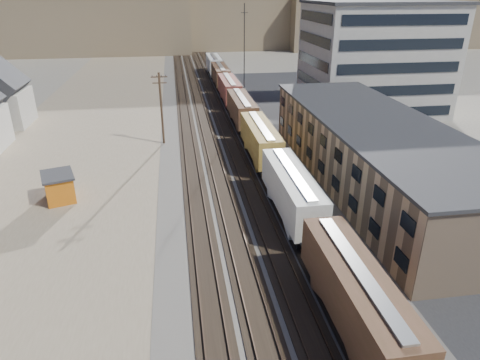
{
  "coord_description": "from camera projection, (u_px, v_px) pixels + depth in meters",
  "views": [
    {
      "loc": [
        -6.56,
        -16.84,
        20.12
      ],
      "look_at": [
        -0.74,
        21.03,
        3.0
      ],
      "focal_mm": 32.0,
      "sensor_mm": 36.0,
      "label": 1
    }
  ],
  "objects": [
    {
      "name": "ballast_bed",
      "position": [
        217.0,
        125.0,
        69.43
      ],
      "size": [
        18.0,
        200.0,
        0.06
      ],
      "primitive_type": "cube",
      "color": "#4C4742",
      "rests_on": "ground"
    },
    {
      "name": "dirt_yard",
      "position": [
        78.0,
        152.0,
        57.63
      ],
      "size": [
        24.0,
        180.0,
        0.03
      ],
      "primitive_type": "cube",
      "color": "#796853",
      "rests_on": "ground"
    },
    {
      "name": "asphalt_lot",
      "position": [
        387.0,
        149.0,
        58.95
      ],
      "size": [
        26.0,
        120.0,
        0.04
      ],
      "primitive_type": "cube",
      "color": "#232326",
      "rests_on": "ground"
    },
    {
      "name": "rail_tracks",
      "position": [
        214.0,
        124.0,
        69.32
      ],
      "size": [
        11.4,
        200.0,
        0.24
      ],
      "color": "black",
      "rests_on": "ground"
    },
    {
      "name": "freight_train",
      "position": [
        250.0,
        122.0,
        60.86
      ],
      "size": [
        3.0,
        119.74,
        4.46
      ],
      "color": "black",
      "rests_on": "ground"
    },
    {
      "name": "warehouse",
      "position": [
        374.0,
        151.0,
        47.47
      ],
      "size": [
        12.4,
        40.4,
        7.25
      ],
      "color": "tan",
      "rests_on": "ground"
    },
    {
      "name": "office_tower",
      "position": [
        374.0,
        58.0,
        74.01
      ],
      "size": [
        22.6,
        18.6,
        18.45
      ],
      "color": "#9E998E",
      "rests_on": "ground"
    },
    {
      "name": "utility_pole_north",
      "position": [
        161.0,
        107.0,
        58.88
      ],
      "size": [
        2.2,
        0.32,
        10.0
      ],
      "color": "#382619",
      "rests_on": "ground"
    },
    {
      "name": "radio_mast",
      "position": [
        244.0,
        57.0,
        75.57
      ],
      "size": [
        1.2,
        0.16,
        18.0
      ],
      "color": "black",
      "rests_on": "ground"
    },
    {
      "name": "hills_north",
      "position": [
        186.0,
        6.0,
        170.12
      ],
      "size": [
        265.0,
        80.0,
        32.0
      ],
      "color": "brown",
      "rests_on": "ground"
    },
    {
      "name": "maintenance_shed",
      "position": [
        59.0,
        187.0,
        44.14
      ],
      "size": [
        4.11,
        4.69,
        2.89
      ],
      "color": "#C06112",
      "rests_on": "ground"
    },
    {
      "name": "parked_car_blue",
      "position": [
        387.0,
        118.0,
        70.38
      ],
      "size": [
        4.57,
        5.68,
        1.44
      ],
      "primitive_type": "imported",
      "rotation": [
        0.0,
        0.0,
        0.5
      ],
      "color": "#171D51",
      "rests_on": "ground"
    },
    {
      "name": "parked_car_far",
      "position": [
        389.0,
        124.0,
        67.17
      ],
      "size": [
        2.43,
        4.43,
        1.43
      ],
      "primitive_type": "imported",
      "rotation": [
        0.0,
        0.0,
        -0.19
      ],
      "color": "silver",
      "rests_on": "ground"
    }
  ]
}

